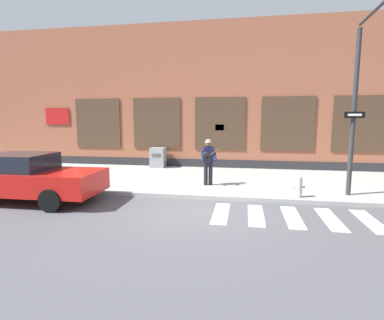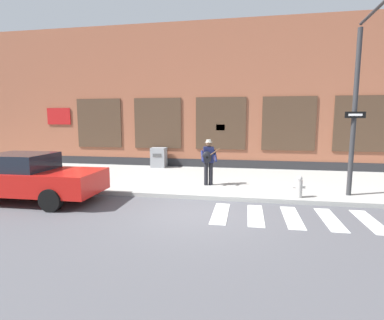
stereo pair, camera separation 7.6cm
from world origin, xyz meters
The scene contains 9 objects.
ground_plane centered at (0.00, 0.00, 0.00)m, with size 160.00×160.00×0.00m, color #4C4C51.
sidewalk centered at (0.00, 4.28, 0.07)m, with size 28.00×5.86×0.14m.
building_backdrop centered at (0.00, 9.20, 3.70)m, with size 28.00×4.06×7.42m.
crosswalk centered at (3.03, 0.05, 0.01)m, with size 5.20×1.90×0.01m.
red_car centered at (-5.51, 0.22, 0.77)m, with size 4.63×2.05×1.53m.
busker centered at (-0.07, 2.95, 1.12)m, with size 0.77×0.63×1.72m.
traffic_light centered at (4.60, 1.17, 3.88)m, with size 0.60×3.15×5.43m.
utility_box centered at (-3.13, 6.76, 0.65)m, with size 0.75×0.66×1.01m.
fire_hydrant centered at (2.99, 1.70, 0.49)m, with size 0.38×0.20×0.70m.
Camera 1 is at (1.23, -8.03, 2.60)m, focal length 28.00 mm.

